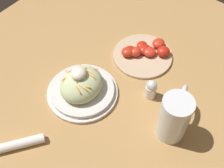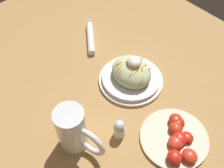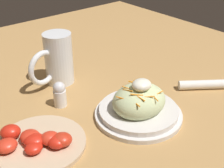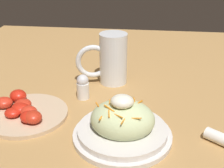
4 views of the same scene
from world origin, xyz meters
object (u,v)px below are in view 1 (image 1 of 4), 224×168
(beer_mug, at_px, (174,118))
(tomato_plate, at_px, (144,53))
(salt_shaker, at_px, (151,89))
(salad_plate, at_px, (82,87))
(napkin_roll, at_px, (14,145))

(beer_mug, relative_size, tomato_plate, 0.76)
(tomato_plate, height_order, salt_shaker, salt_shaker)
(salad_plate, relative_size, tomato_plate, 1.09)
(salad_plate, xyz_separation_m, tomato_plate, (-0.26, 0.06, -0.02))
(salad_plate, distance_m, tomato_plate, 0.26)
(salad_plate, distance_m, salt_shaker, 0.22)
(napkin_roll, distance_m, tomato_plate, 0.52)
(napkin_roll, bearing_deg, tomato_plate, 170.20)
(salad_plate, xyz_separation_m, salt_shaker, (-0.13, 0.17, 0.00))
(salad_plate, relative_size, napkin_roll, 1.30)
(beer_mug, height_order, napkin_roll, beer_mug)
(beer_mug, height_order, salt_shaker, beer_mug)
(beer_mug, bearing_deg, salad_plate, -78.33)
(napkin_roll, relative_size, tomato_plate, 0.84)
(beer_mug, bearing_deg, salt_shaker, -120.08)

